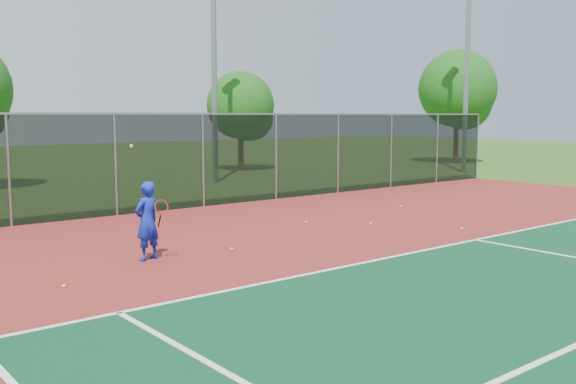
% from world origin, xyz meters
% --- Properties ---
extents(ground, '(120.00, 120.00, 0.00)m').
position_xyz_m(ground, '(0.00, 0.00, 0.00)').
color(ground, '#2D5418').
rests_on(ground, ground).
extents(court_apron, '(30.00, 20.00, 0.02)m').
position_xyz_m(court_apron, '(0.00, 2.00, 0.01)').
color(court_apron, maroon).
rests_on(court_apron, ground).
extents(fence_back, '(30.00, 0.06, 3.03)m').
position_xyz_m(fence_back, '(0.00, 12.00, 1.56)').
color(fence_back, black).
rests_on(fence_back, court_apron).
extents(tennis_player, '(0.68, 0.69, 2.38)m').
position_xyz_m(tennis_player, '(-5.01, 6.00, 0.83)').
color(tennis_player, '#1325B4').
rests_on(tennis_player, court_apron).
extents(practice_ball_0, '(0.07, 0.07, 0.07)m').
position_xyz_m(practice_ball_0, '(-3.17, 5.66, 0.06)').
color(practice_ball_0, yellow).
rests_on(practice_ball_0, court_apron).
extents(practice_ball_1, '(0.07, 0.07, 0.07)m').
position_xyz_m(practice_ball_1, '(2.93, 4.07, 0.06)').
color(practice_ball_1, yellow).
rests_on(practice_ball_1, court_apron).
extents(practice_ball_2, '(0.07, 0.07, 0.07)m').
position_xyz_m(practice_ball_2, '(-7.13, 4.93, 0.06)').
color(practice_ball_2, yellow).
rests_on(practice_ball_2, court_apron).
extents(practice_ball_3, '(0.07, 0.07, 0.07)m').
position_xyz_m(practice_ball_3, '(4.79, 7.74, 0.06)').
color(practice_ball_3, yellow).
rests_on(practice_ball_3, court_apron).
extents(practice_ball_4, '(0.07, 0.07, 0.07)m').
position_xyz_m(practice_ball_4, '(1.65, 6.09, 0.06)').
color(practice_ball_4, yellow).
rests_on(practice_ball_4, court_apron).
extents(practice_ball_5, '(0.07, 0.07, 0.07)m').
position_xyz_m(practice_ball_5, '(0.43, 7.36, 0.06)').
color(practice_ball_5, yellow).
rests_on(practice_ball_5, court_apron).
extents(floodlight_n, '(0.90, 0.40, 12.18)m').
position_xyz_m(floodlight_n, '(4.44, 18.22, 6.87)').
color(floodlight_n, gray).
rests_on(floodlight_n, ground).
extents(floodlight_ne, '(0.90, 0.40, 12.18)m').
position_xyz_m(floodlight_ne, '(17.40, 14.45, 6.87)').
color(floodlight_ne, gray).
rests_on(floodlight_ne, ground).
extents(tree_back_mid, '(3.62, 3.62, 5.32)m').
position_xyz_m(tree_back_mid, '(9.02, 22.62, 3.34)').
color(tree_back_mid, '#372114').
rests_on(tree_back_mid, ground).
extents(tree_back_right, '(4.76, 4.76, 6.99)m').
position_xyz_m(tree_back_right, '(22.49, 18.58, 4.39)').
color(tree_back_right, '#372114').
rests_on(tree_back_right, ground).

